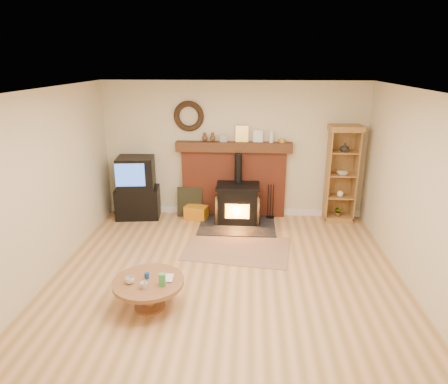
# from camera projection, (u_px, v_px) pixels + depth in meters

# --- Properties ---
(ground) EXTENTS (5.50, 5.50, 0.00)m
(ground) POSITION_uv_depth(u_px,v_px,m) (225.00, 287.00, 5.47)
(ground) COLOR #A67B45
(ground) RESTS_ON ground
(room_shell) EXTENTS (5.02, 5.52, 2.61)m
(room_shell) POSITION_uv_depth(u_px,v_px,m) (225.00, 163.00, 5.02)
(room_shell) COLOR beige
(room_shell) RESTS_ON ground
(chimney_breast) EXTENTS (2.20, 0.22, 1.78)m
(chimney_breast) POSITION_uv_depth(u_px,v_px,m) (234.00, 176.00, 7.74)
(chimney_breast) COLOR #963D26
(chimney_breast) RESTS_ON ground
(wood_stove) EXTENTS (1.40, 1.00, 1.30)m
(wood_stove) POSITION_uv_depth(u_px,v_px,m) (238.00, 205.00, 7.50)
(wood_stove) COLOR black
(wood_stove) RESTS_ON ground
(area_rug) EXTENTS (1.81, 1.36, 0.01)m
(area_rug) POSITION_uv_depth(u_px,v_px,m) (237.00, 248.00, 6.56)
(area_rug) COLOR brown
(area_rug) RESTS_ON ground
(tv_unit) EXTENTS (0.88, 0.66, 1.20)m
(tv_unit) POSITION_uv_depth(u_px,v_px,m) (137.00, 189.00, 7.74)
(tv_unit) COLOR black
(tv_unit) RESTS_ON ground
(curio_cabinet) EXTENTS (0.59, 0.42, 1.83)m
(curio_cabinet) POSITION_uv_depth(u_px,v_px,m) (341.00, 174.00, 7.47)
(curio_cabinet) COLOR brown
(curio_cabinet) RESTS_ON ground
(firelog_box) EXTENTS (0.48, 0.37, 0.27)m
(firelog_box) POSITION_uv_depth(u_px,v_px,m) (196.00, 213.00, 7.74)
(firelog_box) COLOR yellow
(firelog_box) RESTS_ON ground
(leaning_painting) EXTENTS (0.49, 0.13, 0.58)m
(leaning_painting) POSITION_uv_depth(u_px,v_px,m) (190.00, 202.00, 7.84)
(leaning_painting) COLOR black
(leaning_painting) RESTS_ON ground
(fire_tools) EXTENTS (0.16, 0.16, 0.70)m
(fire_tools) POSITION_uv_depth(u_px,v_px,m) (270.00, 212.00, 7.75)
(fire_tools) COLOR black
(fire_tools) RESTS_ON ground
(coffee_table) EXTENTS (0.88, 0.88, 0.54)m
(coffee_table) POSITION_uv_depth(u_px,v_px,m) (149.00, 286.00, 4.92)
(coffee_table) COLOR brown
(coffee_table) RESTS_ON ground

